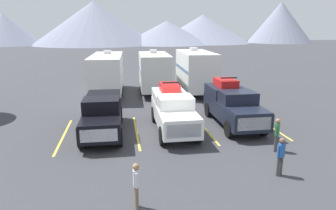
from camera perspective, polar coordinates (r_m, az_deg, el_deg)
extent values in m
plane|color=#38383D|center=(16.37, 0.95, -5.50)|extent=(240.00, 240.00, 0.00)
cube|color=black|center=(16.52, -12.40, -2.43)|extent=(2.04, 5.83, 0.86)
cube|color=black|center=(14.39, -12.99, -3.05)|extent=(1.90, 1.65, 0.08)
cube|color=black|center=(15.80, -12.67, -0.15)|extent=(1.86, 1.53, 0.77)
cube|color=slate|center=(15.21, -12.82, -0.58)|extent=(1.73, 0.24, 0.57)
cube|color=black|center=(17.85, -12.22, 1.21)|extent=(1.96, 2.69, 0.57)
cube|color=silver|center=(13.79, -13.11, -5.70)|extent=(1.67, 0.08, 0.60)
cylinder|color=black|center=(14.74, -9.25, -6.11)|extent=(0.29, 0.91, 0.91)
cylinder|color=black|center=(14.89, -16.24, -6.31)|extent=(0.29, 0.91, 0.91)
cylinder|color=black|center=(18.49, -9.18, -1.84)|extent=(0.29, 0.91, 0.91)
cylinder|color=black|center=(18.61, -14.74, -2.03)|extent=(0.29, 0.91, 0.91)
cube|color=white|center=(16.48, 1.11, -1.93)|extent=(2.00, 5.68, 0.93)
cube|color=white|center=(14.42, 2.48, -2.25)|extent=(1.87, 1.61, 0.08)
cube|color=white|center=(15.78, 1.43, 0.43)|extent=(1.83, 1.50, 0.71)
cube|color=slate|center=(15.21, 1.82, 0.02)|extent=(1.70, 0.23, 0.53)
cube|color=white|center=(17.75, 0.29, 1.78)|extent=(1.92, 2.63, 0.57)
cube|color=silver|center=(13.85, 3.07, -4.98)|extent=(1.64, 0.08, 0.65)
cylinder|color=black|center=(15.02, 5.69, -5.54)|extent=(0.29, 0.94, 0.94)
cylinder|color=black|center=(14.70, -1.05, -5.92)|extent=(0.29, 0.94, 0.94)
cylinder|color=black|center=(18.59, 2.79, -1.53)|extent=(0.29, 0.94, 0.94)
cylinder|color=black|center=(18.33, -2.65, -1.76)|extent=(0.29, 0.94, 0.94)
cube|color=red|center=(17.65, 0.29, 3.39)|extent=(1.08, 1.68, 0.45)
cylinder|color=black|center=(17.17, 2.01, 3.04)|extent=(0.19, 0.44, 0.44)
cylinder|color=black|center=(17.03, -0.85, 2.96)|extent=(0.19, 0.44, 0.44)
cylinder|color=black|center=(18.27, 1.35, 3.75)|extent=(0.19, 0.44, 0.44)
cylinder|color=black|center=(18.15, -1.35, 3.67)|extent=(0.19, 0.44, 0.44)
cube|color=black|center=(17.12, 0.53, 4.32)|extent=(0.96, 0.09, 0.08)
cube|color=black|center=(17.98, 12.44, -0.90)|extent=(2.15, 5.80, 0.96)
cube|color=black|center=(15.99, 15.17, -1.05)|extent=(2.01, 1.64, 0.08)
cube|color=black|center=(17.31, 13.20, 1.35)|extent=(1.97, 1.53, 0.73)
cube|color=slate|center=(16.76, 13.95, 1.00)|extent=(1.82, 0.23, 0.54)
cube|color=black|center=(19.21, 10.93, 2.63)|extent=(2.06, 2.68, 0.65)
cube|color=silver|center=(15.45, 16.20, -3.50)|extent=(1.76, 0.08, 0.67)
cylinder|color=black|center=(16.78, 17.78, -4.08)|extent=(0.29, 0.91, 0.90)
cylinder|color=black|center=(16.04, 11.64, -4.53)|extent=(0.29, 0.91, 0.90)
cylinder|color=black|center=(20.20, 12.93, -0.63)|extent=(0.29, 0.91, 0.90)
cylinder|color=black|center=(19.59, 7.73, -0.86)|extent=(0.29, 0.91, 0.90)
cube|color=red|center=(19.11, 11.01, 4.24)|extent=(1.16, 1.71, 0.45)
cylinder|color=black|center=(18.74, 12.94, 3.92)|extent=(0.19, 0.44, 0.44)
cylinder|color=black|center=(18.42, 10.24, 3.88)|extent=(0.19, 0.44, 0.44)
cylinder|color=black|center=(19.81, 11.72, 4.55)|extent=(0.19, 0.44, 0.44)
cylinder|color=black|center=(19.51, 9.14, 4.52)|extent=(0.19, 0.44, 0.44)
cube|color=black|center=(18.60, 11.55, 5.12)|extent=(1.04, 0.09, 0.08)
cube|color=gold|center=(17.02, -19.36, -5.55)|extent=(0.12, 5.50, 0.01)
cube|color=gold|center=(16.76, -6.06, -5.08)|extent=(0.12, 5.50, 0.01)
cube|color=gold|center=(17.40, 6.92, -4.37)|extent=(0.12, 5.50, 0.01)
cube|color=gold|center=(18.84, 18.42, -3.55)|extent=(0.12, 5.50, 0.01)
cube|color=white|center=(26.14, -11.56, 6.22)|extent=(2.84, 8.00, 2.87)
cube|color=#595960|center=(26.25, -14.34, 6.42)|extent=(0.35, 7.57, 0.24)
cube|color=silver|center=(27.14, -11.55, 9.89)|extent=(0.63, 0.73, 0.30)
cube|color=#333333|center=(22.00, -12.23, 0.28)|extent=(0.17, 1.20, 0.12)
cylinder|color=black|center=(25.41, -8.96, 2.47)|extent=(0.25, 0.77, 0.76)
cylinder|color=black|center=(25.60, -14.11, 2.30)|extent=(0.25, 0.77, 0.76)
cylinder|color=black|center=(27.27, -8.84, 3.30)|extent=(0.25, 0.77, 0.76)
cylinder|color=black|center=(27.45, -13.65, 3.13)|extent=(0.25, 0.77, 0.76)
cube|color=silver|center=(26.31, -2.65, 6.59)|extent=(2.77, 6.38, 2.91)
cube|color=#4C6B99|center=(26.23, -5.41, 6.84)|extent=(0.28, 6.02, 0.24)
cube|color=silver|center=(27.08, -2.84, 10.23)|extent=(0.63, 0.73, 0.30)
cube|color=#333333|center=(22.95, -1.89, 1.19)|extent=(0.17, 1.20, 0.12)
cylinder|color=black|center=(25.96, 0.06, 2.90)|extent=(0.25, 0.77, 0.76)
cylinder|color=black|center=(25.79, -5.03, 2.77)|extent=(0.25, 0.77, 0.76)
cylinder|color=black|center=(27.43, -0.33, 3.53)|extent=(0.25, 0.77, 0.76)
cylinder|color=black|center=(27.26, -5.14, 3.41)|extent=(0.25, 0.77, 0.76)
cube|color=white|center=(26.32, 5.33, 6.76)|extent=(2.83, 6.72, 3.10)
cube|color=#4C6B99|center=(26.06, 2.56, 7.07)|extent=(0.30, 6.35, 0.24)
cube|color=silver|center=(27.12, 4.97, 10.60)|extent=(0.63, 0.73, 0.30)
cube|color=#333333|center=(22.90, 7.28, 1.05)|extent=(0.17, 1.20, 0.12)
cylinder|color=black|center=(26.12, 8.12, 2.83)|extent=(0.25, 0.77, 0.76)
cylinder|color=black|center=(25.62, 3.05, 2.73)|extent=(0.25, 0.77, 0.76)
cylinder|color=black|center=(27.62, 7.28, 3.50)|extent=(0.25, 0.77, 0.76)
cylinder|color=black|center=(27.15, 2.48, 3.41)|extent=(0.25, 0.77, 0.76)
cylinder|color=#726047|center=(10.03, -6.09, -16.86)|extent=(0.11, 0.11, 0.78)
cylinder|color=#726047|center=(9.90, -5.97, -17.33)|extent=(0.11, 0.11, 0.78)
cube|color=silver|center=(9.63, -6.14, -13.71)|extent=(0.19, 0.24, 0.55)
sphere|color=#9E704C|center=(9.46, -6.20, -11.66)|extent=(0.21, 0.21, 0.21)
cylinder|color=silver|center=(9.76, -6.23, -13.51)|extent=(0.09, 0.09, 0.50)
cylinder|color=silver|center=(9.54, -6.04, -14.21)|extent=(0.09, 0.09, 0.50)
cylinder|color=#3F3F42|center=(12.55, 20.32, -10.99)|extent=(0.11, 0.11, 0.78)
cylinder|color=#3F3F42|center=(12.65, 20.84, -10.81)|extent=(0.11, 0.11, 0.78)
cube|color=#2659A5|center=(12.34, 20.86, -8.08)|extent=(0.27, 0.23, 0.56)
sphere|color=brown|center=(12.20, 21.02, -6.41)|extent=(0.21, 0.21, 0.21)
cylinder|color=#2659A5|center=(12.26, 20.43, -8.32)|extent=(0.09, 0.09, 0.50)
cylinder|color=#2659A5|center=(12.43, 21.26, -8.08)|extent=(0.09, 0.09, 0.50)
cylinder|color=#3F3F42|center=(14.81, 19.89, -6.96)|extent=(0.12, 0.12, 0.80)
cylinder|color=#3F3F42|center=(14.96, 20.03, -6.75)|extent=(0.12, 0.12, 0.80)
cube|color=#33723F|center=(14.66, 20.19, -4.35)|extent=(0.29, 0.30, 0.57)
sphere|color=#9E704C|center=(14.54, 20.32, -2.88)|extent=(0.22, 0.22, 0.22)
cylinder|color=#33723F|center=(14.55, 20.07, -4.60)|extent=(0.09, 0.09, 0.51)
cylinder|color=#33723F|center=(14.79, 20.29, -4.31)|extent=(0.09, 0.09, 0.51)
cone|color=gray|center=(117.32, -28.88, 12.56)|extent=(24.81, 24.81, 10.39)
cone|color=gray|center=(111.38, -13.87, 15.04)|extent=(42.69, 42.69, 14.86)
cone|color=gray|center=(110.02, -0.26, 13.72)|extent=(32.25, 32.25, 8.18)
cone|color=gray|center=(119.72, 6.64, 14.28)|extent=(36.45, 36.45, 10.64)
cone|color=gray|center=(128.78, 20.69, 14.58)|extent=(24.49, 24.49, 15.57)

